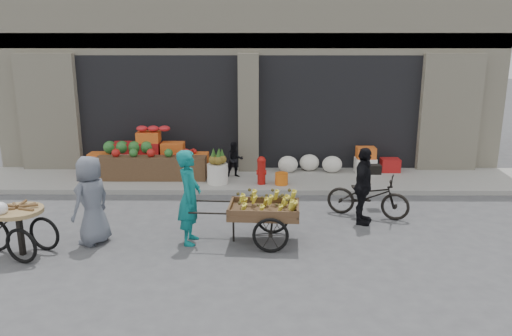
{
  "coord_description": "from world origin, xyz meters",
  "views": [
    {
      "loc": [
        0.32,
        -8.45,
        3.63
      ],
      "look_at": [
        0.23,
        1.35,
        1.1
      ],
      "focal_mm": 35.0,
      "sensor_mm": 36.0,
      "label": 1
    }
  ],
  "objects_px": {
    "seated_person": "(235,160)",
    "banana_cart": "(261,208)",
    "pineapple_bin": "(218,174)",
    "vendor_grey": "(91,200)",
    "fire_hydrant": "(261,169)",
    "vendor_woman": "(189,197)",
    "cyclist": "(363,186)",
    "tricycle_cart": "(19,224)",
    "orange_bucket": "(281,179)",
    "bicycle": "(368,196)"
  },
  "relations": [
    {
      "from": "orange_bucket",
      "to": "banana_cart",
      "type": "xyz_separation_m",
      "value": [
        -0.51,
        -3.37,
        0.39
      ]
    },
    {
      "from": "banana_cart",
      "to": "tricycle_cart",
      "type": "xyz_separation_m",
      "value": [
        -4.16,
        -0.59,
        -0.09
      ]
    },
    {
      "from": "banana_cart",
      "to": "fire_hydrant",
      "type": "bearing_deg",
      "value": 93.63
    },
    {
      "from": "seated_person",
      "to": "vendor_grey",
      "type": "height_order",
      "value": "vendor_grey"
    },
    {
      "from": "fire_hydrant",
      "to": "banana_cart",
      "type": "relative_size",
      "value": 0.32
    },
    {
      "from": "orange_bucket",
      "to": "tricycle_cart",
      "type": "xyz_separation_m",
      "value": [
        -4.67,
        -3.96,
        0.3
      ]
    },
    {
      "from": "seated_person",
      "to": "bicycle",
      "type": "bearing_deg",
      "value": -52.36
    },
    {
      "from": "fire_hydrant",
      "to": "orange_bucket",
      "type": "bearing_deg",
      "value": -5.71
    },
    {
      "from": "fire_hydrant",
      "to": "cyclist",
      "type": "distance_m",
      "value": 3.17
    },
    {
      "from": "vendor_woman",
      "to": "vendor_grey",
      "type": "height_order",
      "value": "vendor_woman"
    },
    {
      "from": "seated_person",
      "to": "banana_cart",
      "type": "distance_m",
      "value": 4.13
    },
    {
      "from": "pineapple_bin",
      "to": "vendor_grey",
      "type": "relative_size",
      "value": 0.32
    },
    {
      "from": "vendor_woman",
      "to": "vendor_grey",
      "type": "distance_m",
      "value": 1.77
    },
    {
      "from": "pineapple_bin",
      "to": "vendor_woman",
      "type": "distance_m",
      "value": 3.52
    },
    {
      "from": "seated_person",
      "to": "fire_hydrant",
      "type": "bearing_deg",
      "value": -52.88
    },
    {
      "from": "vendor_grey",
      "to": "cyclist",
      "type": "relative_size",
      "value": 1.04
    },
    {
      "from": "pineapple_bin",
      "to": "vendor_woman",
      "type": "bearing_deg",
      "value": -93.45
    },
    {
      "from": "pineapple_bin",
      "to": "vendor_grey",
      "type": "height_order",
      "value": "vendor_grey"
    },
    {
      "from": "fire_hydrant",
      "to": "tricycle_cart",
      "type": "relative_size",
      "value": 0.49
    },
    {
      "from": "vendor_woman",
      "to": "bicycle",
      "type": "bearing_deg",
      "value": -65.91
    },
    {
      "from": "vendor_woman",
      "to": "cyclist",
      "type": "xyz_separation_m",
      "value": [
        3.34,
        1.01,
        -0.09
      ]
    },
    {
      "from": "seated_person",
      "to": "tricycle_cart",
      "type": "bearing_deg",
      "value": -136.66
    },
    {
      "from": "vendor_grey",
      "to": "pineapple_bin",
      "type": "bearing_deg",
      "value": 177.79
    },
    {
      "from": "pineapple_bin",
      "to": "orange_bucket",
      "type": "xyz_separation_m",
      "value": [
        1.6,
        -0.1,
        -0.1
      ]
    },
    {
      "from": "pineapple_bin",
      "to": "orange_bucket",
      "type": "relative_size",
      "value": 1.62
    },
    {
      "from": "seated_person",
      "to": "vendor_grey",
      "type": "bearing_deg",
      "value": -129.96
    },
    {
      "from": "vendor_grey",
      "to": "banana_cart",
      "type": "bearing_deg",
      "value": 118.03
    },
    {
      "from": "seated_person",
      "to": "vendor_woman",
      "type": "xyz_separation_m",
      "value": [
        -0.61,
        -4.08,
        0.29
      ]
    },
    {
      "from": "pineapple_bin",
      "to": "fire_hydrant",
      "type": "bearing_deg",
      "value": -2.6
    },
    {
      "from": "tricycle_cart",
      "to": "cyclist",
      "type": "relative_size",
      "value": 0.93
    },
    {
      "from": "orange_bucket",
      "to": "bicycle",
      "type": "distance_m",
      "value": 2.63
    },
    {
      "from": "pineapple_bin",
      "to": "fire_hydrant",
      "type": "height_order",
      "value": "fire_hydrant"
    },
    {
      "from": "tricycle_cart",
      "to": "cyclist",
      "type": "xyz_separation_m",
      "value": [
        6.2,
        1.59,
        0.22
      ]
    },
    {
      "from": "pineapple_bin",
      "to": "vendor_grey",
      "type": "xyz_separation_m",
      "value": [
        -1.98,
        -3.52,
        0.45
      ]
    },
    {
      "from": "orange_bucket",
      "to": "vendor_grey",
      "type": "bearing_deg",
      "value": -136.26
    },
    {
      "from": "pineapple_bin",
      "to": "fire_hydrant",
      "type": "xyz_separation_m",
      "value": [
        1.1,
        -0.05,
        0.13
      ]
    },
    {
      "from": "seated_person",
      "to": "banana_cart",
      "type": "xyz_separation_m",
      "value": [
        0.69,
        -4.07,
        0.07
      ]
    },
    {
      "from": "seated_person",
      "to": "vendor_woman",
      "type": "height_order",
      "value": "vendor_woman"
    },
    {
      "from": "fire_hydrant",
      "to": "orange_bucket",
      "type": "relative_size",
      "value": 2.22
    },
    {
      "from": "fire_hydrant",
      "to": "seated_person",
      "type": "relative_size",
      "value": 0.76
    },
    {
      "from": "vendor_woman",
      "to": "cyclist",
      "type": "distance_m",
      "value": 3.49
    },
    {
      "from": "fire_hydrant",
      "to": "cyclist",
      "type": "xyz_separation_m",
      "value": [
        2.03,
        -2.42,
        0.28
      ]
    },
    {
      "from": "orange_bucket",
      "to": "seated_person",
      "type": "height_order",
      "value": "seated_person"
    },
    {
      "from": "cyclist",
      "to": "tricycle_cart",
      "type": "bearing_deg",
      "value": 124.97
    },
    {
      "from": "cyclist",
      "to": "orange_bucket",
      "type": "bearing_deg",
      "value": 53.42
    },
    {
      "from": "fire_hydrant",
      "to": "cyclist",
      "type": "bearing_deg",
      "value": -50.03
    },
    {
      "from": "tricycle_cart",
      "to": "cyclist",
      "type": "height_order",
      "value": "cyclist"
    },
    {
      "from": "banana_cart",
      "to": "cyclist",
      "type": "xyz_separation_m",
      "value": [
        2.04,
        1.0,
        0.13
      ]
    },
    {
      "from": "pineapple_bin",
      "to": "tricycle_cart",
      "type": "bearing_deg",
      "value": -127.08
    },
    {
      "from": "orange_bucket",
      "to": "bicycle",
      "type": "xyz_separation_m",
      "value": [
        1.73,
        -1.97,
        0.18
      ]
    }
  ]
}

